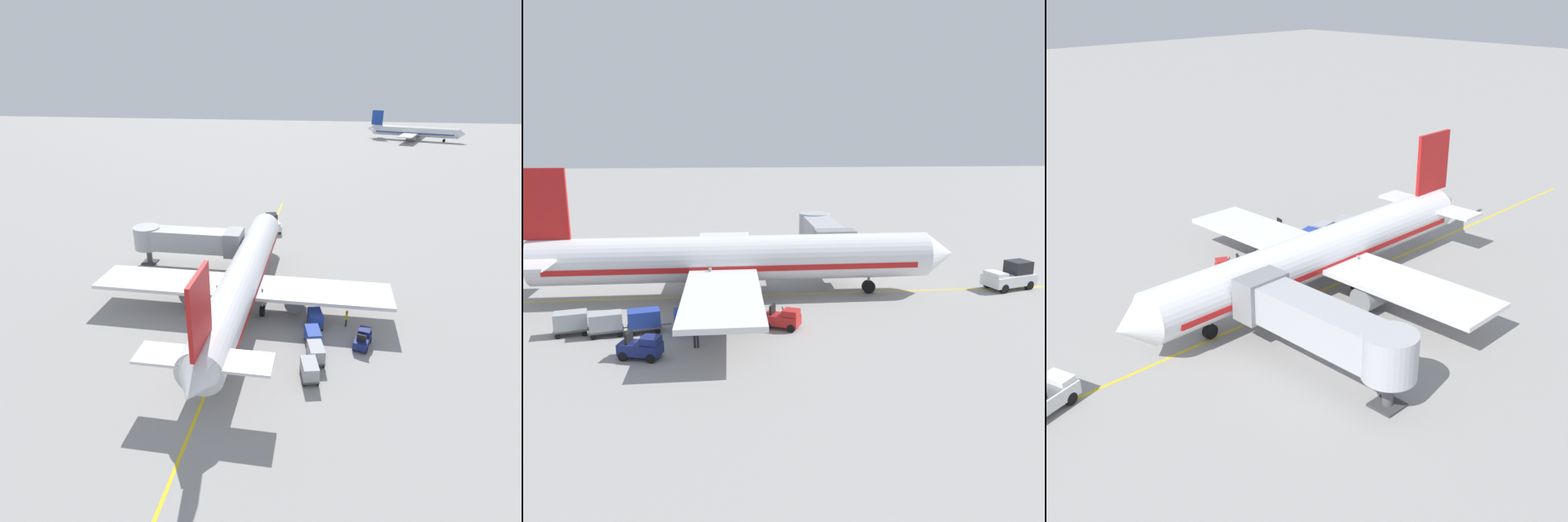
# 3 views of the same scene
# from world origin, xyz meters

# --- Properties ---
(ground_plane) EXTENTS (400.00, 400.00, 0.00)m
(ground_plane) POSITION_xyz_m (0.00, 0.00, 0.00)
(ground_plane) COLOR gray
(gate_lead_in_line) EXTENTS (0.24, 80.00, 0.01)m
(gate_lead_in_line) POSITION_xyz_m (0.00, 0.00, 0.00)
(gate_lead_in_line) COLOR gold
(gate_lead_in_line) RESTS_ON ground
(parked_airliner) EXTENTS (30.02, 37.21, 10.63)m
(parked_airliner) POSITION_xyz_m (0.24, 0.27, 3.19)
(parked_airliner) COLOR silver
(parked_airliner) RESTS_ON ground
(jet_bridge) EXTENTS (13.94, 3.50, 4.98)m
(jet_bridge) POSITION_xyz_m (-8.54, 9.34, 3.45)
(jet_bridge) COLOR #A8AAAF
(jet_bridge) RESTS_ON ground
(baggage_tug_lead) EXTENTS (1.85, 2.73, 1.62)m
(baggage_tug_lead) POSITION_xyz_m (12.25, -5.24, 0.71)
(baggage_tug_lead) COLOR navy
(baggage_tug_lead) RESTS_ON ground
(baggage_tug_trailing) EXTENTS (2.18, 2.77, 1.62)m
(baggage_tug_trailing) POSITION_xyz_m (8.02, 3.65, 0.71)
(baggage_tug_trailing) COLOR #B21E1E
(baggage_tug_trailing) RESTS_ON ground
(baggage_cart_front) EXTENTS (1.75, 2.98, 1.58)m
(baggage_cart_front) POSITION_xyz_m (7.90, -2.65, 0.95)
(baggage_cart_front) COLOR #4C4C51
(baggage_cart_front) RESTS_ON ground
(baggage_cart_second_in_train) EXTENTS (1.75, 2.98, 1.58)m
(baggage_cart_second_in_train) POSITION_xyz_m (7.81, -5.76, 0.95)
(baggage_cart_second_in_train) COLOR #4C4C51
(baggage_cart_second_in_train) RESTS_ON ground
(baggage_cart_third_in_train) EXTENTS (1.75, 2.98, 1.58)m
(baggage_cart_third_in_train) POSITION_xyz_m (8.16, -8.19, 0.95)
(baggage_cart_third_in_train) COLOR #4C4C51
(baggage_cart_third_in_train) RESTS_ON ground
(baggage_cart_tail_end) EXTENTS (1.75, 2.98, 1.58)m
(baggage_cart_tail_end) POSITION_xyz_m (7.76, -10.55, 0.95)
(baggage_cart_tail_end) COLOR #4C4C51
(baggage_cart_tail_end) RESTS_ON ground
(ground_crew_wing_walker) EXTENTS (0.28, 0.73, 1.69)m
(ground_crew_wing_walker) POSITION_xyz_m (10.88, -2.11, 0.95)
(ground_crew_wing_walker) COLOR #232328
(ground_crew_wing_walker) RESTS_ON ground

